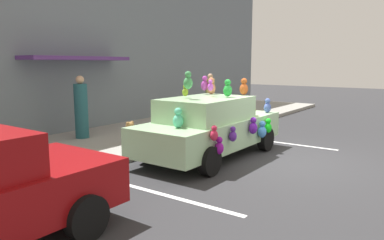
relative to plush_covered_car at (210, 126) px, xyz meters
name	(u,v)px	position (x,y,z in m)	size (l,w,h in m)	color
ground_plane	(284,161)	(0.72, -1.71, -0.81)	(60.00, 60.00, 0.00)	#2D2D30
sidewalk	(138,135)	(0.72, 3.29, -0.73)	(24.00, 4.00, 0.15)	gray
storefront_building	(90,40)	(0.71, 5.43, 2.38)	(24.00, 1.25, 6.40)	slate
parking_stripe_front	(277,142)	(2.67, -0.71, -0.81)	(0.12, 3.60, 0.01)	silver
parking_stripe_rear	(159,193)	(-2.84, -0.71, -0.81)	(0.12, 3.60, 0.01)	silver
plush_covered_car	(210,126)	(0.00, 0.00, 0.00)	(4.56, 2.10, 2.21)	#A1CA97
teddy_bear_on_sidewalk	(130,134)	(-0.65, 2.23, -0.36)	(0.34, 0.29, 0.65)	#9E723D
pedestrian_near_shopfront	(81,109)	(-0.84, 4.08, 0.21)	(0.40, 0.40, 1.88)	#21535C
pedestrian_by_lamp	(210,99)	(4.32, 2.81, 0.20)	(0.35, 0.35, 1.85)	olive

